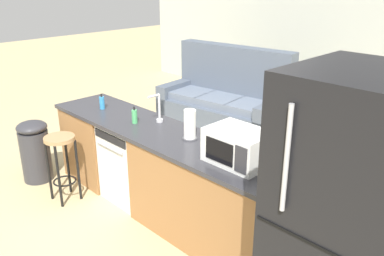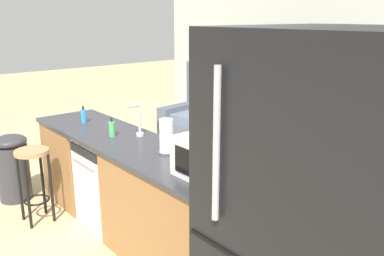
% 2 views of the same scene
% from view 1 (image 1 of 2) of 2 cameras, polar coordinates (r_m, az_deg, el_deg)
% --- Properties ---
extents(ground_plane, '(24.00, 24.00, 0.00)m').
position_cam_1_polar(ground_plane, '(4.48, -5.74, -10.56)').
color(ground_plane, tan).
extents(wall_back, '(10.00, 0.06, 2.60)m').
position_cam_1_polar(wall_back, '(7.16, 23.12, 11.07)').
color(wall_back, beige).
rests_on(wall_back, ground_plane).
extents(kitchen_counter, '(2.94, 0.66, 0.90)m').
position_cam_1_polar(kitchen_counter, '(4.11, -3.82, -6.86)').
color(kitchen_counter, '#9E6B3D').
rests_on(kitchen_counter, ground_plane).
extents(dishwasher, '(0.58, 0.61, 0.84)m').
position_cam_1_polar(dishwasher, '(4.45, -7.98, -4.69)').
color(dishwasher, white).
rests_on(dishwasher, ground_plane).
extents(refrigerator, '(0.72, 0.73, 1.94)m').
position_cam_1_polar(refrigerator, '(2.36, 21.19, -16.19)').
color(refrigerator, black).
rests_on(refrigerator, ground_plane).
extents(microwave, '(0.50, 0.37, 0.28)m').
position_cam_1_polar(microwave, '(3.26, 6.54, -2.59)').
color(microwave, white).
rests_on(microwave, kitchen_counter).
extents(sink_faucet, '(0.07, 0.18, 0.30)m').
position_cam_1_polar(sink_faucet, '(4.14, -4.76, 2.54)').
color(sink_faucet, silver).
rests_on(sink_faucet, kitchen_counter).
extents(paper_towel_roll, '(0.14, 0.14, 0.28)m').
position_cam_1_polar(paper_towel_roll, '(3.70, -0.31, 0.43)').
color(paper_towel_roll, '#4C4C51').
rests_on(paper_towel_roll, kitchen_counter).
extents(soap_bottle, '(0.06, 0.06, 0.18)m').
position_cam_1_polar(soap_bottle, '(4.16, -8.07, 1.63)').
color(soap_bottle, '#4CB266').
rests_on(soap_bottle, kitchen_counter).
extents(dish_soap_bottle, '(0.06, 0.06, 0.18)m').
position_cam_1_polar(dish_soap_bottle, '(4.66, -12.52, 3.50)').
color(dish_soap_bottle, '#338CCC').
rests_on(dish_soap_bottle, kitchen_counter).
extents(bar_stool, '(0.32, 0.32, 0.74)m').
position_cam_1_polar(bar_stool, '(4.52, -17.86, -3.57)').
color(bar_stool, tan).
rests_on(bar_stool, ground_plane).
extents(trash_bin, '(0.35, 0.35, 0.74)m').
position_cam_1_polar(trash_bin, '(5.13, -21.16, -2.93)').
color(trash_bin, '#333338').
rests_on(trash_bin, ground_plane).
extents(couch, '(2.09, 1.13, 1.27)m').
position_cam_1_polar(couch, '(6.48, 4.81, 3.50)').
color(couch, '#515B6B').
rests_on(couch, ground_plane).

